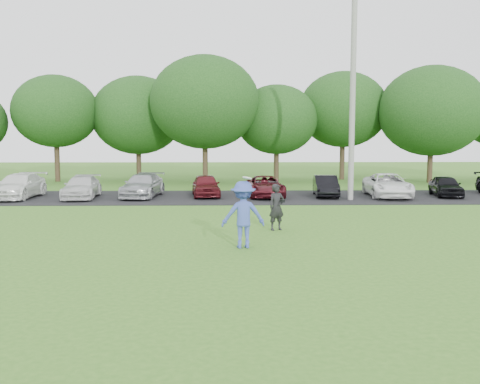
{
  "coord_description": "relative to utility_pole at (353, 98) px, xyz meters",
  "views": [
    {
      "loc": [
        -0.39,
        -14.94,
        3.27
      ],
      "look_at": [
        0.0,
        3.5,
        1.3
      ],
      "focal_mm": 40.0,
      "sensor_mm": 36.0,
      "label": 1
    }
  ],
  "objects": [
    {
      "name": "utility_pole",
      "position": [
        0.0,
        0.0,
        0.0
      ],
      "size": [
        0.28,
        0.28,
        10.14
      ],
      "primitive_type": "cylinder",
      "color": "gray",
      "rests_on": "ground"
    },
    {
      "name": "parked_cars",
      "position": [
        -5.46,
        1.3,
        -4.46
      ],
      "size": [
        30.82,
        4.81,
        1.25
      ],
      "color": "white",
      "rests_on": "parking_lot"
    },
    {
      "name": "ground",
      "position": [
        -5.74,
        -11.66,
        -5.07
      ],
      "size": [
        100.0,
        100.0,
        0.0
      ],
      "primitive_type": "plane",
      "color": "#386D1F",
      "rests_on": "ground"
    },
    {
      "name": "camera_bystander",
      "position": [
        -4.48,
        -8.42,
        -4.27
      ],
      "size": [
        0.69,
        0.59,
        1.6
      ],
      "color": "black",
      "rests_on": "ground"
    },
    {
      "name": "frisbee_player",
      "position": [
        -5.72,
        -11.28,
        -4.1
      ],
      "size": [
        1.32,
        0.84,
        2.11
      ],
      "color": "#3D50AD",
      "rests_on": "ground"
    },
    {
      "name": "parking_lot",
      "position": [
        -5.74,
        1.34,
        -5.05
      ],
      "size": [
        32.0,
        6.5,
        0.03
      ],
      "primitive_type": "cube",
      "color": "black",
      "rests_on": "ground"
    },
    {
      "name": "tree_row",
      "position": [
        -4.23,
        11.1,
        -0.16
      ],
      "size": [
        42.39,
        9.85,
        8.64
      ],
      "color": "#38281C",
      "rests_on": "ground"
    }
  ]
}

